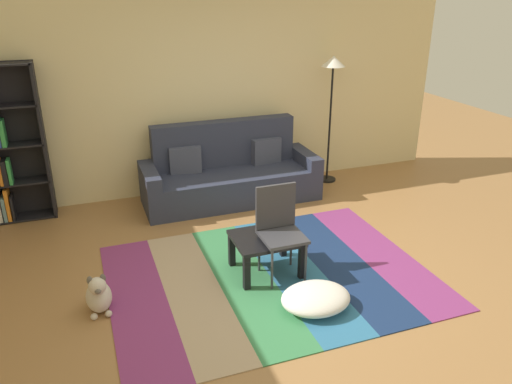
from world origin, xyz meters
TOP-DOWN VIEW (x-y plane):
  - ground_plane at (0.00, 0.00)m, footprint 14.00×14.00m
  - back_wall at (0.00, 2.55)m, footprint 6.80×0.10m
  - rug at (-0.11, 0.04)m, footprint 3.04×2.29m
  - couch at (0.10, 2.02)m, footprint 2.26×0.80m
  - coffee_table at (-0.11, 0.14)m, footprint 0.64×0.54m
  - pouf at (0.08, -0.57)m, footprint 0.62×0.51m
  - dog at (-1.70, 0.04)m, footprint 0.22×0.35m
  - standing_lamp at (1.62, 2.18)m, footprint 0.32×0.32m
  - tv_remote at (-0.00, 0.09)m, footprint 0.11×0.15m
  - folding_chair at (0.00, 0.09)m, footprint 0.40×0.40m

SIDE VIEW (x-z plane):
  - ground_plane at x=0.00m, z-range 0.00..0.00m
  - rug at x=-0.11m, z-range 0.00..0.01m
  - pouf at x=0.08m, z-range 0.01..0.20m
  - dog at x=-1.70m, z-range -0.04..0.36m
  - coffee_table at x=-0.11m, z-range 0.13..0.51m
  - couch at x=0.10m, z-range -0.16..0.84m
  - tv_remote at x=0.00m, z-range 0.39..0.41m
  - folding_chair at x=0.00m, z-range 0.08..0.98m
  - back_wall at x=0.00m, z-range 0.00..2.70m
  - standing_lamp at x=1.62m, z-range 0.59..2.35m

